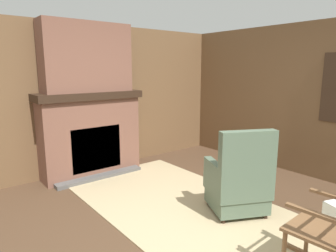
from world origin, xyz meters
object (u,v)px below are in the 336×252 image
at_px(oil_lamp_vase, 46,87).
at_px(storage_case, 118,86).
at_px(rocking_chair, 327,233).
at_px(firewood_stack, 232,169).
at_px(armchair, 239,183).

height_order(oil_lamp_vase, storage_case, oil_lamp_vase).
bearing_deg(rocking_chair, firewood_stack, -36.69).
distance_m(firewood_stack, storage_case, 2.30).
bearing_deg(rocking_chair, storage_case, -5.69).
bearing_deg(oil_lamp_vase, storage_case, 90.00).
bearing_deg(firewood_stack, armchair, -47.55).
bearing_deg(rocking_chair, oil_lamp_vase, 12.63).
xyz_separation_m(armchair, oil_lamp_vase, (-2.37, -1.35, 1.04)).
distance_m(rocking_chair, oil_lamp_vase, 3.79).
relative_size(armchair, firewood_stack, 2.10).
bearing_deg(armchair, rocking_chair, -171.06).
bearing_deg(armchair, oil_lamp_vase, 56.45).
distance_m(armchair, storage_case, 2.59).
bearing_deg(oil_lamp_vase, rocking_chair, 15.65).
relative_size(armchair, oil_lamp_vase, 3.97).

